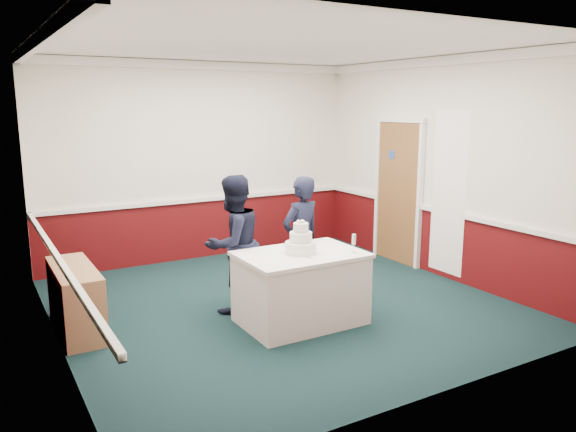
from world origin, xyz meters
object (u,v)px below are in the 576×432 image
person_woman (301,239)px  wedding_cake (301,243)px  champagne_flute (354,240)px  cake_knife (308,257)px  sideboard (76,299)px  cake_table (301,287)px  person_man (233,244)px

person_woman → wedding_cake: bearing=45.6°
person_woman → champagne_flute: bearing=84.8°
wedding_cake → cake_knife: bearing=-98.5°
sideboard → cake_table: cake_table is taller
sideboard → cake_knife: (2.15, -1.18, 0.44)m
cake_knife → champagne_flute: (0.53, -0.08, 0.14)m
cake_table → person_woman: 0.81m
cake_table → cake_knife: size_ratio=6.00×
champagne_flute → cake_knife: bearing=171.4°
sideboard → cake_table: size_ratio=0.91×
sideboard → cake_knife: cake_knife is taller
sideboard → person_man: 1.78m
cake_knife → champagne_flute: champagne_flute is taller
person_man → person_woman: 0.86m
cake_table → cake_knife: bearing=-98.5°
wedding_cake → cake_knife: wedding_cake is taller
cake_table → champagne_flute: (0.50, -0.28, 0.53)m
wedding_cake → champagne_flute: 0.57m
sideboard → person_woman: size_ratio=0.78×
sideboard → person_woman: bearing=-8.0°
cake_table → cake_knife: 0.44m
wedding_cake → person_woman: 0.74m
cake_knife → champagne_flute: 0.55m
cake_table → champagne_flute: 0.78m
sideboard → champagne_flute: 3.01m
champagne_flute → person_woman: 0.92m
cake_knife → person_woman: (0.41, 0.82, -0.03)m
champagne_flute → person_man: 1.40m
sideboard → person_man: bearing=-8.9°
wedding_cake → person_man: bearing=123.7°
wedding_cake → cake_knife: 0.23m
cake_table → person_woman: (0.38, 0.62, 0.37)m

